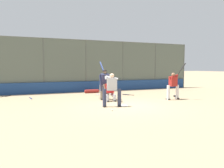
{
  "coord_description": "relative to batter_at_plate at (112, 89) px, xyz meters",
  "views": [
    {
      "loc": [
        4.68,
        10.08,
        1.97
      ],
      "look_at": [
        0.19,
        -1.0,
        1.05
      ],
      "focal_mm": 35.0,
      "sensor_mm": 36.0,
      "label": 1
    }
  ],
  "objects": [
    {
      "name": "batter_at_plate",
      "position": [
        0.0,
        0.0,
        0.0
      ],
      "size": [
        0.91,
        0.85,
        2.26
      ],
      "rotation": [
        0.0,
        0.0,
        -0.27
      ],
      "color": "#2D334C",
      "rests_on": "ground_plane"
    },
    {
      "name": "spare_bat_first_base_side",
      "position": [
        -0.93,
        -4.54,
        -0.88
      ],
      "size": [
        0.65,
        0.54,
        0.07
      ],
      "rotation": [
        0.0,
        0.0,
        5.6
      ],
      "color": "black",
      "rests_on": "ground_plane"
    },
    {
      "name": "spare_bat_by_padding",
      "position": [
        3.67,
        -4.48,
        -0.88
      ],
      "size": [
        0.17,
        0.84,
        0.07
      ],
      "rotation": [
        0.0,
        0.0,
        1.72
      ],
      "color": "black",
      "rests_on": "ground_plane"
    },
    {
      "name": "home_plate_marker",
      "position": [
        -0.65,
        -0.09,
        -0.91
      ],
      "size": [
        0.43,
        0.43,
        0.01
      ],
      "primitive_type": "cube",
      "color": "white",
      "rests_on": "ground_plane"
    },
    {
      "name": "fielding_glove_on_dirt",
      "position": [
        -5.34,
        -1.82,
        -0.85
      ],
      "size": [
        0.33,
        0.25,
        0.12
      ],
      "color": "black",
      "rests_on": "ground_plane"
    },
    {
      "name": "padding_wall",
      "position": [
        -0.65,
        -7.02,
        -0.49
      ],
      "size": [
        19.24,
        0.18,
        0.83
      ],
      "primitive_type": "cube",
      "color": "navy",
      "rests_on": "ground_plane"
    },
    {
      "name": "baseball_loose",
      "position": [
        0.36,
        0.94,
        -0.87
      ],
      "size": [
        0.07,
        0.07,
        0.07
      ],
      "primitive_type": "sphere",
      "color": "white",
      "rests_on": "ground_plane"
    },
    {
      "name": "ground_plane",
      "position": [
        -0.65,
        -0.09,
        -0.91
      ],
      "size": [
        160.0,
        160.0,
        0.0
      ],
      "primitive_type": "plane",
      "color": "tan"
    },
    {
      "name": "umpire_home",
      "position": [
        -0.5,
        -2.39,
        0.06
      ],
      "size": [
        0.74,
        0.44,
        1.81
      ],
      "rotation": [
        0.0,
        0.0,
        -0.0
      ],
      "color": "gray",
      "rests_on": "ground_plane"
    },
    {
      "name": "catcher_behind_plate",
      "position": [
        -0.56,
        -1.68,
        -0.25
      ],
      "size": [
        0.67,
        0.78,
        1.27
      ],
      "rotation": [
        0.0,
        0.0,
        0.02
      ],
      "color": "#B7B7BC",
      "rests_on": "ground_plane"
    },
    {
      "name": "backstop_fence",
      "position": [
        -0.65,
        -7.12,
        1.26
      ],
      "size": [
        19.71,
        0.08,
        4.17
      ],
      "color": "#515651",
      "rests_on": "ground_plane"
    },
    {
      "name": "equipment_bag_dugout_side",
      "position": [
        -0.78,
        -6.0,
        -0.77
      ],
      "size": [
        1.2,
        0.27,
        0.27
      ],
      "color": "maroon",
      "rests_on": "ground_plane"
    },
    {
      "name": "spare_bat_third_base_side",
      "position": [
        5.12,
        -6.25,
        -0.88
      ],
      "size": [
        0.62,
        0.68,
        0.07
      ],
      "rotation": [
        0.0,
        0.0,
        3.98
      ],
      "color": "black",
      "rests_on": "ground_plane"
    },
    {
      "name": "spare_bat_near_backstop",
      "position": [
        -2.7,
        -3.86,
        -0.88
      ],
      "size": [
        0.58,
        0.75,
        0.07
      ],
      "rotation": [
        0.0,
        0.0,
        5.35
      ],
      "color": "black",
      "rests_on": "ground_plane"
    },
    {
      "name": "batter_on_deck",
      "position": [
        -4.4,
        -0.88,
        -0.02
      ],
      "size": [
        1.1,
        0.6,
        2.23
      ],
      "rotation": [
        0.0,
        0.0,
        3.24
      ],
      "color": "silver",
      "rests_on": "ground_plane"
    },
    {
      "name": "bleachers_beyond",
      "position": [
        2.27,
        -9.62,
        -0.43
      ],
      "size": [
        13.74,
        2.5,
        1.48
      ],
      "color": "slate",
      "rests_on": "ground_plane"
    }
  ]
}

